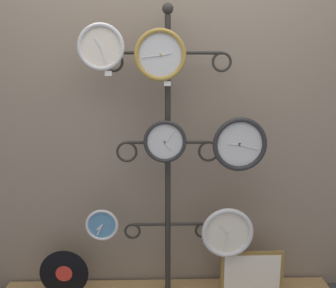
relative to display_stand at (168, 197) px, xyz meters
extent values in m
cube|color=gray|center=(0.00, 0.16, 0.69)|extent=(4.40, 0.04, 2.80)
cylinder|color=#282623|center=(0.00, 0.00, 0.21)|extent=(0.04, 0.04, 1.81)
sphere|color=#282623|center=(0.00, 0.00, 1.15)|extent=(0.07, 0.07, 0.07)
cylinder|color=#282623|center=(-0.16, 0.00, 0.90)|extent=(0.32, 0.02, 0.02)
torus|color=#282623|center=(-0.32, 0.00, 0.85)|extent=(0.12, 0.02, 0.12)
cylinder|color=#282623|center=(0.16, 0.00, 0.90)|extent=(0.32, 0.02, 0.02)
torus|color=#282623|center=(0.32, 0.00, 0.85)|extent=(0.12, 0.02, 0.12)
cylinder|color=#282623|center=(-0.13, 0.00, 0.36)|extent=(0.26, 0.02, 0.02)
torus|color=#282623|center=(-0.26, 0.00, 0.30)|extent=(0.13, 0.02, 0.13)
cylinder|color=#282623|center=(0.13, 0.00, 0.36)|extent=(0.26, 0.02, 0.02)
torus|color=#282623|center=(0.26, 0.00, 0.30)|extent=(0.13, 0.02, 0.13)
cylinder|color=#282623|center=(-0.12, 0.00, -0.19)|extent=(0.23, 0.02, 0.02)
torus|color=#282623|center=(-0.23, 0.00, -0.23)|extent=(0.11, 0.02, 0.11)
cylinder|color=#282623|center=(0.12, 0.00, -0.19)|extent=(0.23, 0.02, 0.02)
torus|color=#282623|center=(0.23, 0.00, -0.23)|extent=(0.11, 0.02, 0.11)
cylinder|color=silver|center=(-0.38, -0.08, 0.93)|extent=(0.24, 0.02, 0.24)
torus|color=silver|center=(-0.38, -0.10, 0.93)|extent=(0.27, 0.02, 0.27)
cylinder|color=silver|center=(-0.38, -0.10, 0.93)|extent=(0.01, 0.01, 0.01)
cube|color=silver|center=(-0.40, -0.10, 0.96)|extent=(0.04, 0.00, 0.05)
cube|color=silver|center=(-0.37, -0.10, 0.89)|extent=(0.03, 0.00, 0.09)
cylinder|color=silver|center=(-0.05, -0.07, 0.89)|extent=(0.27, 0.02, 0.27)
torus|color=#A58438|center=(-0.05, -0.09, 0.89)|extent=(0.30, 0.03, 0.30)
cylinder|color=#A58438|center=(-0.05, -0.09, 0.89)|extent=(0.02, 0.01, 0.02)
cube|color=silver|center=(-0.01, -0.09, 0.89)|extent=(0.07, 0.00, 0.02)
cube|color=silver|center=(-0.10, -0.09, 0.88)|extent=(0.11, 0.00, 0.02)
cylinder|color=silver|center=(-0.02, -0.09, 0.38)|extent=(0.23, 0.02, 0.23)
torus|color=#262628|center=(-0.02, -0.10, 0.38)|extent=(0.26, 0.02, 0.26)
cylinder|color=#262628|center=(-0.02, -0.10, 0.38)|extent=(0.01, 0.01, 0.01)
cube|color=silver|center=(0.00, -0.11, 0.36)|extent=(0.04, 0.00, 0.05)
cube|color=silver|center=(0.01, -0.11, 0.42)|extent=(0.06, 0.00, 0.08)
cylinder|color=silver|center=(0.43, -0.10, 0.37)|extent=(0.30, 0.02, 0.30)
torus|color=#262628|center=(0.43, -0.12, 0.37)|extent=(0.33, 0.03, 0.33)
cylinder|color=#262628|center=(0.43, -0.11, 0.37)|extent=(0.02, 0.01, 0.02)
cube|color=silver|center=(0.39, -0.12, 0.37)|extent=(0.07, 0.00, 0.02)
cube|color=silver|center=(0.48, -0.12, 0.35)|extent=(0.11, 0.00, 0.04)
cylinder|color=#4C84B2|center=(-0.41, -0.08, -0.15)|extent=(0.19, 0.02, 0.19)
torus|color=silver|center=(-0.41, -0.09, -0.15)|extent=(0.21, 0.02, 0.21)
cylinder|color=silver|center=(-0.41, -0.09, -0.15)|extent=(0.01, 0.01, 0.01)
cube|color=silver|center=(-0.43, -0.09, -0.16)|extent=(0.04, 0.00, 0.04)
cube|color=silver|center=(-0.43, -0.09, -0.18)|extent=(0.04, 0.00, 0.07)
cylinder|color=silver|center=(0.37, -0.09, -0.21)|extent=(0.30, 0.02, 0.30)
torus|color=silver|center=(0.37, -0.10, -0.21)|extent=(0.33, 0.03, 0.33)
cylinder|color=silver|center=(0.37, -0.10, -0.21)|extent=(0.02, 0.01, 0.02)
cube|color=silver|center=(0.35, -0.10, -0.18)|extent=(0.05, 0.00, 0.06)
cube|color=silver|center=(0.36, -0.10, -0.26)|extent=(0.03, 0.00, 0.12)
cylinder|color=black|center=(-0.67, -0.06, -0.50)|extent=(0.32, 0.01, 0.32)
cylinder|color=red|center=(-0.67, -0.06, -0.50)|extent=(0.11, 0.00, 0.11)
cube|color=olive|center=(0.55, -0.06, -0.50)|extent=(0.41, 0.02, 0.30)
cube|color=white|center=(0.55, -0.07, -0.50)|extent=(0.37, 0.00, 0.25)
cube|color=white|center=(-0.35, -0.09, 0.78)|extent=(0.04, 0.00, 0.03)
cube|color=white|center=(-0.01, -0.08, 0.72)|extent=(0.04, 0.00, 0.03)
camera|label=1|loc=(-0.06, -2.39, 0.85)|focal=42.00mm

